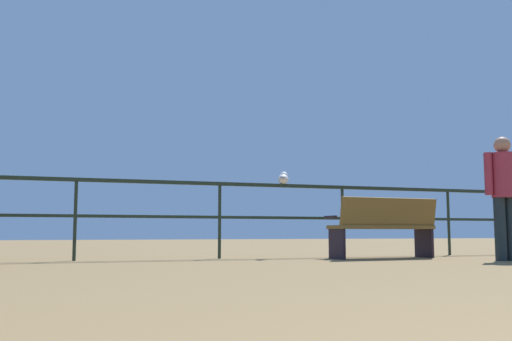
% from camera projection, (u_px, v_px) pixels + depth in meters
% --- Properties ---
extents(pier_railing, '(24.97, 0.05, 1.06)m').
position_uv_depth(pier_railing, '(151.00, 201.00, 7.79)').
color(pier_railing, '#202C1E').
rests_on(pier_railing, ground_plane).
extents(bench_near_right, '(1.56, 0.64, 0.84)m').
position_uv_depth(bench_near_right, '(385.00, 224.00, 8.12)').
color(bench_near_right, brown).
rests_on(bench_near_right, ground_plane).
extents(person_by_bench, '(0.50, 0.30, 1.59)m').
position_uv_depth(person_by_bench, '(504.00, 189.00, 7.47)').
color(person_by_bench, '#1C262B').
rests_on(person_by_bench, ground_plane).
extents(seagull_on_rail, '(0.25, 0.38, 0.19)m').
position_uv_depth(seagull_on_rail, '(283.00, 178.00, 8.49)').
color(seagull_on_rail, silver).
rests_on(seagull_on_rail, pier_railing).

